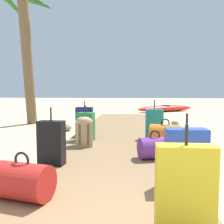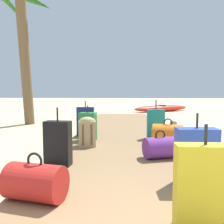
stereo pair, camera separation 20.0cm
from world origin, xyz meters
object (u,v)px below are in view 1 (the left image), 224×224
(duffel_bag_orange, at_px, (165,135))
(suitcase_blue, at_px, (186,158))
(suitcase_black, at_px, (51,143))
(duffel_bag_red, at_px, (22,181))
(palm_tree_far_left, at_px, (26,18))
(duffel_bag_purple, at_px, (155,148))
(suitcase_green, at_px, (86,126))
(suitcase_navy, at_px, (84,121))
(suitcase_teal, at_px, (154,124))
(kayak, at_px, (166,108))
(backpack_tan, at_px, (84,131))
(suitcase_yellow, at_px, (185,189))

(duffel_bag_orange, bearing_deg, suitcase_blue, -91.11)
(suitcase_black, bearing_deg, duffel_bag_orange, 37.76)
(duffel_bag_red, xyz_separation_m, palm_tree_far_left, (-2.34, 5.52, 3.13))
(duffel_bag_red, distance_m, suitcase_black, 1.09)
(duffel_bag_purple, distance_m, suitcase_green, 1.82)
(suitcase_blue, distance_m, suitcase_navy, 3.30)
(duffel_bag_purple, bearing_deg, suitcase_teal, 85.38)
(duffel_bag_orange, height_order, kayak, duffel_bag_orange)
(backpack_tan, height_order, palm_tree_far_left, palm_tree_far_left)
(suitcase_blue, xyz_separation_m, suitcase_green, (-1.54, 2.33, -0.03))
(kayak, bearing_deg, duffel_bag_red, -104.40)
(suitcase_green, height_order, palm_tree_far_left, palm_tree_far_left)
(kayak, bearing_deg, suitcase_teal, -99.31)
(suitcase_black, height_order, suitcase_navy, suitcase_black)
(palm_tree_far_left, bearing_deg, duffel_bag_purple, -47.08)
(palm_tree_far_left, bearing_deg, suitcase_navy, -44.12)
(duffel_bag_red, height_order, suitcase_black, suitcase_black)
(suitcase_teal, xyz_separation_m, backpack_tan, (-1.36, -0.82, -0.03))
(palm_tree_far_left, distance_m, kayak, 8.00)
(duffel_bag_orange, bearing_deg, suitcase_yellow, -94.59)
(suitcase_yellow, distance_m, duffel_bag_purple, 1.94)
(suitcase_blue, distance_m, suitcase_yellow, 0.89)
(suitcase_yellow, relative_size, duffel_bag_purple, 1.46)
(backpack_tan, bearing_deg, suitcase_teal, 31.08)
(suitcase_blue, distance_m, suitcase_teal, 2.64)
(duffel_bag_purple, height_order, kayak, duffel_bag_purple)
(suitcase_green, bearing_deg, suitcase_black, -95.24)
(duffel_bag_orange, distance_m, suitcase_green, 1.62)
(duffel_bag_purple, relative_size, palm_tree_far_left, 0.12)
(suitcase_navy, bearing_deg, suitcase_yellow, -68.29)
(duffel_bag_purple, xyz_separation_m, suitcase_green, (-1.30, 1.26, 0.12))
(duffel_bag_orange, distance_m, palm_tree_far_left, 5.93)
(suitcase_black, bearing_deg, suitcase_green, 84.76)
(palm_tree_far_left, bearing_deg, suitcase_black, -62.98)
(backpack_tan, relative_size, suitcase_green, 0.75)
(duffel_bag_red, bearing_deg, suitcase_yellow, -16.30)
(duffel_bag_purple, height_order, suitcase_navy, suitcase_navy)
(suitcase_teal, relative_size, backpack_tan, 1.52)
(suitcase_yellow, xyz_separation_m, suitcase_navy, (-1.48, 3.72, 0.01))
(kayak, bearing_deg, suitcase_yellow, -96.84)
(suitcase_yellow, distance_m, kayak, 11.27)
(suitcase_blue, bearing_deg, duffel_bag_orange, 88.89)
(suitcase_yellow, relative_size, palm_tree_far_left, 0.17)
(suitcase_green, bearing_deg, kayak, 71.40)
(suitcase_yellow, xyz_separation_m, duffel_bag_orange, (0.23, 2.84, -0.12))
(suitcase_green, bearing_deg, suitcase_yellow, -67.13)
(duffel_bag_red, distance_m, suitcase_teal, 3.44)
(suitcase_teal, distance_m, kayak, 7.79)
(suitcase_navy, bearing_deg, duffel_bag_red, -89.03)
(suitcase_teal, distance_m, duffel_bag_orange, 0.69)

